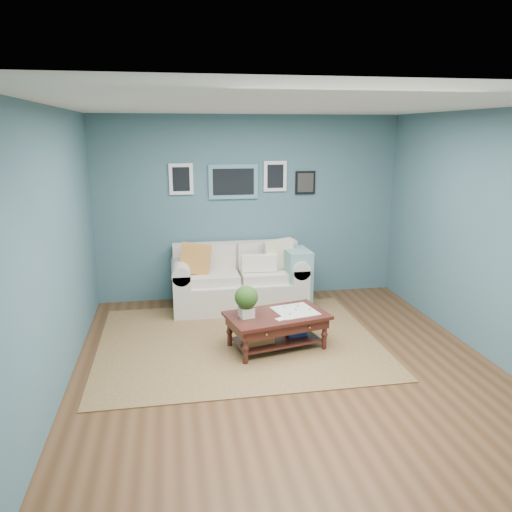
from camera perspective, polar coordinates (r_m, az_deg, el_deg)
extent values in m
plane|color=brown|center=(5.48, 3.59, -12.65)|extent=(5.00, 5.00, 0.00)
plane|color=white|center=(4.90, 4.09, 16.83)|extent=(5.00, 5.00, 0.00)
cube|color=#436171|center=(7.43, -0.76, 5.47)|extent=(4.50, 0.02, 2.70)
cube|color=#436171|center=(2.77, 16.34, -10.15)|extent=(4.50, 0.02, 2.70)
cube|color=#436171|center=(5.00, -22.11, 0.17)|extent=(0.02, 5.00, 2.70)
cube|color=#436171|center=(5.96, 25.34, 1.96)|extent=(0.02, 5.00, 2.70)
cube|color=#588994|center=(7.32, -2.61, 8.48)|extent=(0.72, 0.03, 0.50)
cube|color=black|center=(7.31, -2.59, 8.47)|extent=(0.60, 0.01, 0.38)
cube|color=white|center=(7.26, -8.56, 8.69)|extent=(0.34, 0.03, 0.44)
cube|color=white|center=(7.42, 2.20, 9.10)|extent=(0.34, 0.03, 0.44)
cube|color=black|center=(7.54, 5.65, 8.36)|extent=(0.30, 0.03, 0.34)
cube|color=brown|center=(6.09, -2.01, -9.70)|extent=(3.29, 2.63, 0.01)
cube|color=silver|center=(7.17, -1.97, -4.27)|extent=(1.39, 0.86, 0.41)
cube|color=silver|center=(7.36, -2.36, -0.20)|extent=(1.83, 0.22, 0.47)
cube|color=silver|center=(7.08, -8.53, -3.83)|extent=(0.24, 0.86, 0.61)
cube|color=silver|center=(7.29, 4.39, -3.18)|extent=(0.24, 0.86, 0.61)
cylinder|color=silver|center=(6.99, -8.62, -1.46)|extent=(0.26, 0.86, 0.26)
cylinder|color=silver|center=(7.21, 4.43, -0.87)|extent=(0.26, 0.86, 0.26)
cube|color=silver|center=(6.99, -4.95, -2.47)|extent=(0.71, 0.55, 0.13)
cube|color=silver|center=(7.09, 1.07, -2.18)|extent=(0.71, 0.55, 0.13)
cube|color=silver|center=(7.20, -5.18, -0.02)|extent=(0.71, 0.12, 0.35)
cube|color=silver|center=(7.29, 0.66, 0.22)|extent=(0.71, 0.12, 0.35)
cube|color=orange|center=(6.92, -6.95, -0.32)|extent=(0.47, 0.17, 0.47)
cube|color=beige|center=(7.14, 2.66, 0.23)|extent=(0.46, 0.18, 0.45)
cube|color=silver|center=(6.99, 0.35, -0.81)|extent=(0.49, 0.12, 0.24)
cube|color=#71A3A1|center=(7.14, 4.64, -2.32)|extent=(0.33, 0.54, 0.79)
cube|color=#361411|center=(5.78, 2.39, -6.80)|extent=(1.25, 0.89, 0.04)
cube|color=#361411|center=(5.80, 2.39, -7.49)|extent=(1.16, 0.80, 0.11)
cube|color=#361411|center=(5.89, 2.36, -9.52)|extent=(1.04, 0.69, 0.02)
sphere|color=gold|center=(5.45, 1.21, -8.97)|extent=(0.03, 0.03, 0.03)
sphere|color=gold|center=(5.67, 6.14, -8.12)|extent=(0.03, 0.03, 0.03)
cylinder|color=#361411|center=(5.46, -1.21, -10.46)|extent=(0.06, 0.06, 0.39)
cylinder|color=#361411|center=(5.86, 7.83, -8.84)|extent=(0.06, 0.06, 0.39)
cylinder|color=#361411|center=(5.90, -3.04, -8.56)|extent=(0.06, 0.06, 0.39)
cylinder|color=#361411|center=(6.27, 5.47, -7.21)|extent=(0.06, 0.06, 0.39)
cube|color=silver|center=(5.66, -1.10, -6.43)|extent=(0.18, 0.18, 0.11)
sphere|color=#214816|center=(5.60, -1.11, -4.72)|extent=(0.26, 0.26, 0.26)
cube|color=white|center=(5.87, 4.49, -6.26)|extent=(0.54, 0.54, 0.01)
cube|color=#A26E40|center=(5.76, 0.23, -8.92)|extent=(0.36, 0.29, 0.19)
cube|color=navy|center=(5.99, 4.60, -8.47)|extent=(0.26, 0.21, 0.11)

